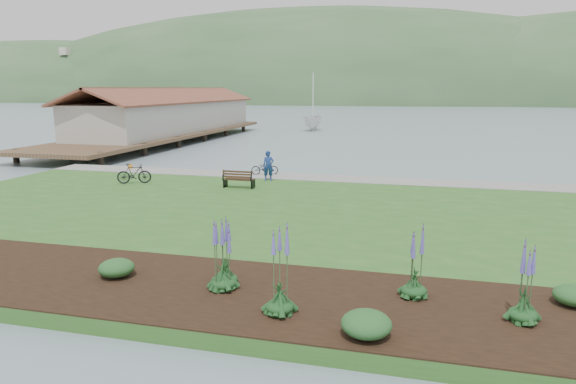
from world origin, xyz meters
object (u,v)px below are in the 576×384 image
Objects in this scene: park_bench at (238,179)px; sailboat at (313,131)px; person at (268,163)px; bicycle_a at (265,168)px.

sailboat reaches higher than park_bench.
park_bench is at bearing -82.82° from sailboat.
park_bench is 2.61m from person.
park_bench is 0.81× the size of person.
bicycle_a is at bearing -81.94° from sailboat.
park_bench is 0.07× the size of sailboat.
sailboat is (-4.67, 40.86, -0.87)m from park_bench.
bicycle_a is (0.09, 4.23, -0.07)m from park_bench.
sailboat is at bearing 96.96° from park_bench.
sailboat reaches higher than person.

